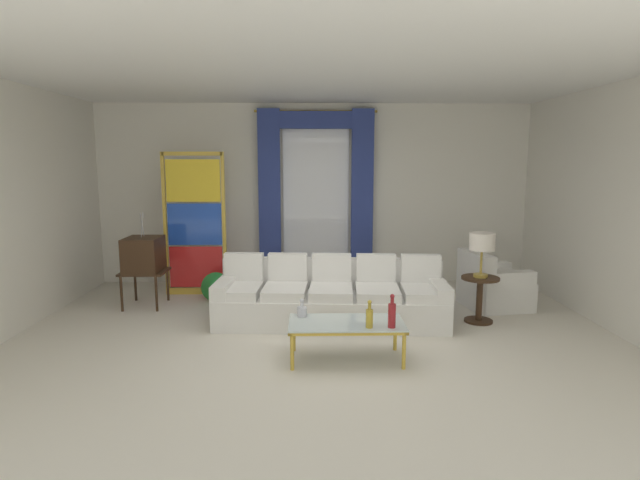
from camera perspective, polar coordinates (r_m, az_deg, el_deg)
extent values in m
plane|color=silver|center=(6.06, -0.39, -11.20)|extent=(16.00, 16.00, 0.00)
cube|color=white|center=(8.77, -0.68, 5.08)|extent=(8.00, 0.12, 3.00)
cube|color=white|center=(7.26, -30.79, 3.05)|extent=(0.12, 7.00, 3.00)
cube|color=white|center=(7.34, 29.49, 3.20)|extent=(0.12, 7.00, 3.00)
cube|color=white|center=(6.56, -0.52, 17.12)|extent=(8.00, 7.60, 0.04)
cube|color=white|center=(8.69, -0.46, 5.38)|extent=(1.10, 0.02, 2.50)
cylinder|color=gold|center=(8.63, -0.47, 14.07)|extent=(2.00, 0.04, 0.04)
cube|color=navy|center=(8.61, -5.61, 5.31)|extent=(0.36, 0.12, 2.70)
cube|color=navy|center=(8.63, 4.69, 5.33)|extent=(0.36, 0.12, 2.70)
cube|color=navy|center=(8.59, -0.46, 13.15)|extent=(1.80, 0.10, 0.28)
cube|color=white|center=(6.64, 1.23, -7.66)|extent=(2.95, 1.09, 0.38)
cube|color=white|center=(6.94, 1.31, -5.21)|extent=(2.91, 0.39, 0.78)
cube|color=white|center=(6.72, 12.99, -6.88)|extent=(0.25, 0.87, 0.56)
cube|color=white|center=(6.78, -10.41, -6.66)|extent=(0.25, 0.87, 0.56)
cube|color=white|center=(6.60, 11.40, -5.68)|extent=(0.58, 0.77, 0.12)
cube|color=white|center=(6.86, 11.05, -3.23)|extent=(0.52, 0.17, 0.40)
cube|color=white|center=(6.54, 6.35, -5.70)|extent=(0.58, 0.77, 0.12)
cube|color=white|center=(6.80, 6.20, -3.23)|extent=(0.52, 0.17, 0.40)
cube|color=white|center=(6.52, 1.23, -5.68)|extent=(0.58, 0.77, 0.12)
cube|color=white|center=(6.78, 1.30, -3.20)|extent=(0.52, 0.17, 0.40)
cube|color=white|center=(6.56, -3.86, -5.61)|extent=(0.58, 0.77, 0.12)
cube|color=white|center=(6.82, -3.59, -3.15)|extent=(0.52, 0.17, 0.40)
cube|color=white|center=(6.65, -8.86, -5.50)|extent=(0.58, 0.77, 0.12)
cube|color=white|center=(6.91, -8.38, -3.08)|extent=(0.52, 0.17, 0.40)
cube|color=silver|center=(5.43, 2.94, -9.14)|extent=(1.20, 0.61, 0.02)
cube|color=gold|center=(5.71, 2.74, -8.45)|extent=(1.20, 0.04, 0.03)
cube|color=gold|center=(5.17, 3.17, -10.31)|extent=(1.20, 0.04, 0.03)
cube|color=gold|center=(5.43, -3.24, -9.37)|extent=(0.04, 0.61, 0.03)
cube|color=gold|center=(5.51, 9.03, -9.20)|extent=(0.04, 0.61, 0.03)
cylinder|color=gold|center=(5.74, -2.93, -10.35)|extent=(0.04, 0.04, 0.38)
cylinder|color=gold|center=(5.81, 8.32, -10.19)|extent=(0.04, 0.04, 0.38)
cylinder|color=gold|center=(5.24, -3.10, -12.25)|extent=(0.04, 0.04, 0.38)
cylinder|color=gold|center=(5.33, 9.27, -12.02)|extent=(0.04, 0.04, 0.38)
cylinder|color=silver|center=(5.59, -2.00, -7.94)|extent=(0.11, 0.11, 0.10)
cylinder|color=silver|center=(5.57, -2.01, -7.19)|extent=(0.04, 0.04, 0.05)
sphere|color=silver|center=(5.56, -2.01, -6.74)|extent=(0.05, 0.05, 0.05)
cylinder|color=maroon|center=(5.26, 7.96, -8.30)|extent=(0.08, 0.08, 0.24)
cylinder|color=maroon|center=(5.22, 7.99, -6.71)|extent=(0.03, 0.03, 0.06)
sphere|color=maroon|center=(5.21, 8.01, -6.19)|extent=(0.05, 0.05, 0.05)
cylinder|color=gold|center=(5.24, 5.48, -8.66)|extent=(0.07, 0.07, 0.19)
cylinder|color=gold|center=(5.21, 5.50, -7.36)|extent=(0.03, 0.03, 0.06)
sphere|color=gold|center=(5.19, 5.51, -6.86)|extent=(0.04, 0.04, 0.04)
cube|color=#382314|center=(7.77, -18.84, -3.34)|extent=(0.62, 0.54, 0.03)
cylinder|color=#382314|center=(7.64, -21.11, -5.58)|extent=(0.04, 0.04, 0.50)
cylinder|color=#382314|center=(8.16, -19.75, -4.62)|extent=(0.04, 0.04, 0.50)
cylinder|color=#382314|center=(7.49, -17.65, -5.68)|extent=(0.04, 0.04, 0.50)
cylinder|color=#382314|center=(8.01, -16.50, -4.70)|extent=(0.04, 0.04, 0.50)
cube|color=#382314|center=(7.72, -18.93, -1.49)|extent=(0.48, 0.56, 0.48)
cube|color=black|center=(7.79, -20.58, -1.33)|extent=(0.02, 0.39, 0.30)
cylinder|color=gold|center=(7.75, -20.71, -2.80)|extent=(0.01, 0.04, 0.04)
cylinder|color=gold|center=(7.90, -20.32, -2.57)|extent=(0.01, 0.04, 0.04)
cylinder|color=silver|center=(7.66, -19.09, 1.61)|extent=(0.01, 0.13, 0.34)
cylinder|color=silver|center=(7.66, -19.09, 1.61)|extent=(0.01, 0.13, 0.34)
cube|color=white|center=(7.79, 18.86, -5.58)|extent=(0.91, 0.91, 0.40)
cube|color=white|center=(7.73, 18.95, -3.78)|extent=(0.79, 0.79, 0.10)
cube|color=white|center=(7.59, 16.81, -4.29)|extent=(0.32, 0.82, 0.80)
cube|color=white|center=(8.04, 17.79, -4.42)|extent=(0.75, 0.29, 0.58)
cube|color=white|center=(7.50, 20.07, -5.48)|extent=(0.75, 0.29, 0.58)
cube|color=gold|center=(8.24, -16.75, 1.67)|extent=(0.05, 0.05, 2.20)
cube|color=gold|center=(8.04, -10.56, 1.73)|extent=(0.05, 0.05, 2.20)
cube|color=gold|center=(8.07, -13.97, 9.26)|extent=(0.90, 0.05, 0.06)
cube|color=gold|center=(8.32, -13.43, -5.49)|extent=(0.90, 0.05, 0.10)
cube|color=red|center=(8.23, -13.52, -2.91)|extent=(0.82, 0.02, 0.64)
cube|color=#1E47B7|center=(8.13, -13.69, 1.70)|extent=(0.82, 0.02, 0.64)
cube|color=yellow|center=(8.07, -13.87, 6.40)|extent=(0.82, 0.02, 0.64)
cylinder|color=beige|center=(7.94, -11.37, -6.27)|extent=(0.16, 0.16, 0.06)
ellipsoid|color=#15618D|center=(7.91, -11.40, -5.50)|extent=(0.18, 0.32, 0.20)
sphere|color=#15618D|center=(8.02, -11.24, -4.49)|extent=(0.09, 0.09, 0.09)
cone|color=gold|center=(8.07, -11.17, -4.39)|extent=(0.02, 0.04, 0.02)
cone|color=#258735|center=(7.71, -11.65, -5.11)|extent=(0.44, 0.40, 0.50)
cylinder|color=#382314|center=(6.92, 17.32, -4.05)|extent=(0.48, 0.48, 0.03)
cylinder|color=#382314|center=(6.98, 17.21, -6.38)|extent=(0.08, 0.08, 0.55)
cylinder|color=#382314|center=(7.06, 17.11, -8.53)|extent=(0.36, 0.36, 0.03)
cylinder|color=#B29338|center=(6.91, 17.33, -3.77)|extent=(0.18, 0.18, 0.04)
cylinder|color=#B29338|center=(6.87, 17.41, -2.14)|extent=(0.03, 0.03, 0.36)
cylinder|color=silver|center=(6.83, 17.50, -0.16)|extent=(0.32, 0.32, 0.22)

